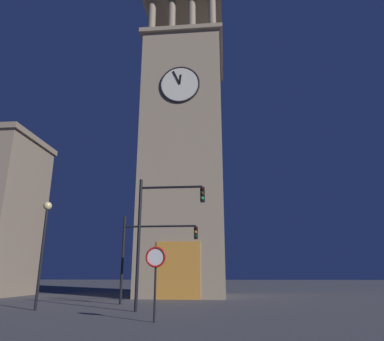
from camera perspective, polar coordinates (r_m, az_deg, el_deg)
ground_plane at (r=27.89m, az=-5.42°, el=-20.01°), size 200.00×200.00×0.00m
clocktower at (r=31.76m, az=-1.13°, el=1.94°), size 7.36×8.98×28.70m
traffic_signal_near at (r=17.77m, az=-5.43°, el=-8.32°), size 3.39×0.41×6.43m
traffic_signal_mid at (r=21.91m, az=-6.96°, el=-11.90°), size 4.67×0.41×5.16m
street_lamp at (r=19.87m, az=-22.96°, el=-9.39°), size 0.44×0.44×5.38m
no_horn_sign at (r=13.76m, az=-5.96°, el=-14.72°), size 0.78×0.14×2.70m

